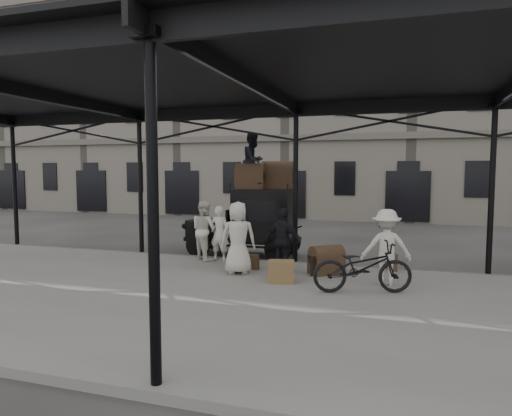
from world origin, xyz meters
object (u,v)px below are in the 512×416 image
Objects in this scene: porter_left at (220,233)px; bicycle at (362,267)px; taxi at (255,219)px; steamer_trunk_platform at (326,262)px; steamer_trunk_roof_near at (250,178)px; porter_official at (283,241)px.

bicycle is (4.19, -2.21, -0.25)m from porter_left.
taxi is 3.61m from steamer_trunk_platform.
steamer_trunk_platform is (3.18, -0.66, -0.50)m from porter_left.
taxi is at bearing 67.23° from steamer_trunk_roof_near.
steamer_trunk_roof_near is at bearing -108.07° from taxi.
porter_left is 1.95× the size of steamer_trunk_platform.
porter_left is 2.17m from steamer_trunk_roof_near.
porter_left is at bearing 44.89° from bicycle.
porter_official is 3.28m from steamer_trunk_roof_near.
porter_official is at bearing 158.31° from porter_left.
porter_official is at bearing 41.25° from bicycle.
steamer_trunk_roof_near reaches higher than porter_left.
bicycle is at bearing -97.69° from steamer_trunk_platform.
steamer_trunk_roof_near reaches higher than taxi.
steamer_trunk_platform is at bearing -145.02° from porter_official.
bicycle is at bearing -49.10° from steamer_trunk_roof_near.
porter_official reaches higher than porter_left.
porter_official reaches higher than bicycle.
steamer_trunk_platform is (2.72, -2.10, -2.06)m from steamer_trunk_roof_near.
taxi is at bearing -39.33° from porter_official.
porter_official is at bearing 154.47° from steamer_trunk_platform.
porter_left is at bearing -112.47° from steamer_trunk_roof_near.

